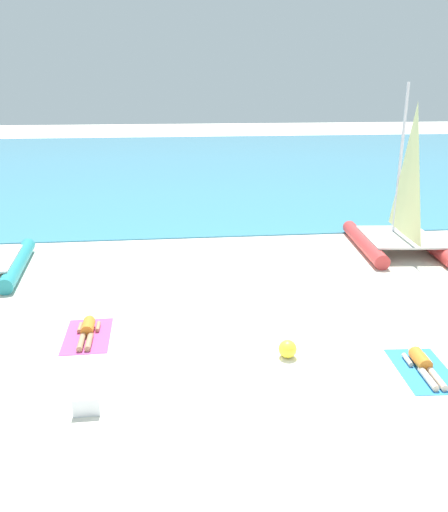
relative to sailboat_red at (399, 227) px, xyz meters
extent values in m
plane|color=silver|center=(-6.80, 1.62, -0.88)|extent=(120.00, 120.00, 0.00)
cube|color=teal|center=(-6.80, 22.42, -0.86)|extent=(120.00, 40.00, 0.05)
cylinder|color=teal|center=(-13.29, -0.71, -0.64)|extent=(0.81, 4.31, 0.49)
cylinder|color=#CC3838|center=(-1.17, 0.25, -0.62)|extent=(0.94, 4.56, 0.52)
cylinder|color=#CC3838|center=(1.20, 0.03, -0.62)|extent=(0.94, 4.56, 0.52)
cube|color=silver|center=(-0.01, -0.07, -0.33)|extent=(2.63, 3.11, 0.06)
cylinder|color=silver|center=(0.05, 0.57, 2.34)|extent=(0.11, 0.11, 5.40)
pyramid|color=#EAEA99|center=(-0.05, -0.49, 2.17)|extent=(0.28, 2.37, 4.53)
cube|color=#D84C99|center=(-10.41, -5.74, -0.88)|extent=(1.13, 1.92, 0.01)
cylinder|color=orange|center=(-10.41, -5.54, -0.72)|extent=(0.31, 0.62, 0.30)
sphere|color=tan|center=(-10.42, -5.13, -0.72)|extent=(0.22, 0.22, 0.22)
cylinder|color=tan|center=(-10.49, -6.19, -0.80)|extent=(0.15, 0.78, 0.14)
cylinder|color=tan|center=(-10.31, -6.19, -0.80)|extent=(0.15, 0.78, 0.14)
cylinder|color=tan|center=(-10.64, -5.39, -0.81)|extent=(0.11, 0.45, 0.10)
cylinder|color=tan|center=(-10.20, -5.38, -0.81)|extent=(0.11, 0.45, 0.10)
cube|color=#338CD8|center=(-2.99, -8.21, -0.88)|extent=(1.22, 1.97, 0.01)
cylinder|color=orange|center=(-2.98, -8.01, -0.72)|extent=(0.34, 0.64, 0.30)
sphere|color=beige|center=(-2.95, -7.60, -0.72)|extent=(0.22, 0.22, 0.22)
cylinder|color=beige|center=(-3.11, -8.65, -0.80)|extent=(0.19, 0.79, 0.14)
cylinder|color=beige|center=(-2.93, -8.67, -0.80)|extent=(0.19, 0.79, 0.14)
cylinder|color=beige|center=(-3.19, -7.84, -0.81)|extent=(0.13, 0.46, 0.10)
cylinder|color=beige|center=(-2.75, -7.87, -0.81)|extent=(0.13, 0.46, 0.10)
sphere|color=yellow|center=(-5.78, -7.31, -0.67)|extent=(0.41, 0.41, 0.41)
cube|color=white|center=(-9.99, -8.92, -0.70)|extent=(0.50, 0.36, 0.36)
camera|label=1|loc=(-8.39, -17.70, 5.05)|focal=37.09mm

